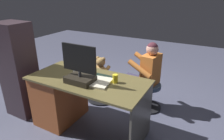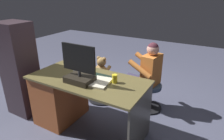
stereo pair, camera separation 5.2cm
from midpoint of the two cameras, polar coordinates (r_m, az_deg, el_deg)
ground_plane at (r=3.13m, az=-1.74°, el=-12.50°), size 10.00×10.00×0.00m
desk at (r=2.87m, az=-12.71°, el=-7.11°), size 1.51×0.73×0.75m
monitor at (r=2.35m, az=-8.80°, el=-0.25°), size 0.46×0.23×0.47m
keyboard at (r=2.54m, az=-4.03°, el=-1.61°), size 0.42×0.14×0.02m
computer_mouse at (r=2.71m, az=-9.78°, el=-0.08°), size 0.06×0.10×0.04m
cup at (r=2.34m, az=1.39°, el=-2.52°), size 0.06×0.06×0.10m
tv_remote at (r=2.58m, az=-11.70°, el=-1.67°), size 0.11×0.15×0.02m
notebook_binder at (r=2.35m, az=-2.83°, el=-3.59°), size 0.26×0.33×0.02m
office_chair_teddy at (r=3.40m, az=-2.47°, el=-4.85°), size 0.48×0.48×0.42m
teddy_bear at (r=3.27m, az=-2.45°, el=0.62°), size 0.25×0.25×0.35m
visitor_chair at (r=3.19m, az=11.18°, el=-6.86°), size 0.41×0.41×0.42m
person at (r=3.05m, az=9.95°, el=-0.42°), size 0.59×0.53×1.09m
equipment_rack at (r=3.17m, az=-24.67°, el=0.00°), size 0.44×0.36×1.39m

